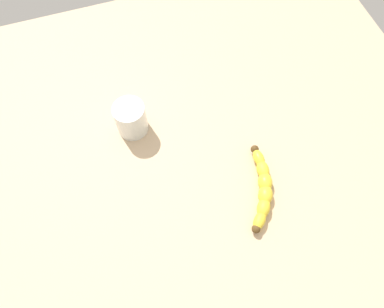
# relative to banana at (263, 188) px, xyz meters

# --- Properties ---
(wooden_tabletop) EXTENTS (1.20, 1.20, 0.03)m
(wooden_tabletop) POSITION_rel_banana_xyz_m (-0.08, 0.10, -0.03)
(wooden_tabletop) COLOR #CCAD86
(wooden_tabletop) RESTS_ON ground
(banana) EXTENTS (0.09, 0.19, 0.03)m
(banana) POSITION_rel_banana_xyz_m (0.00, 0.00, 0.00)
(banana) COLOR yellow
(banana) RESTS_ON wooden_tabletop
(smoothie_glass) EXTENTS (0.07, 0.07, 0.09)m
(smoothie_glass) POSITION_rel_banana_xyz_m (-0.23, 0.25, 0.02)
(smoothie_glass) COLOR silver
(smoothie_glass) RESTS_ON wooden_tabletop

